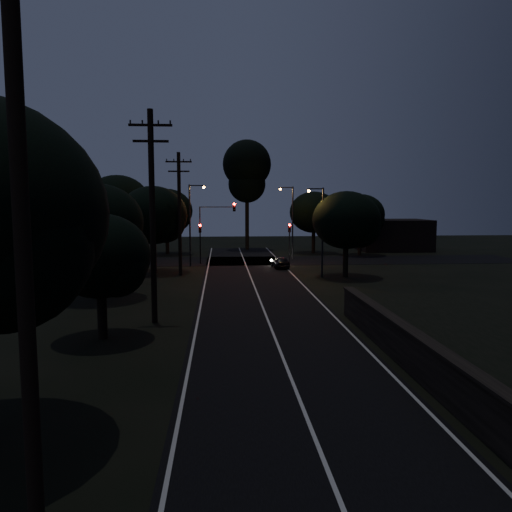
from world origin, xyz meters
TOP-DOWN VIEW (x-y plane):
  - ground at (0.00, 0.00)m, footprint 160.00×160.00m
  - road_surface at (0.00, 31.12)m, footprint 60.00×70.00m
  - utility_pole_near at (-6.00, -2.00)m, footprint 2.20×0.30m
  - utility_pole_mid at (-6.00, 15.00)m, footprint 2.20×0.30m
  - utility_pole_far at (-6.00, 32.00)m, footprint 2.20×0.30m
  - tree_left_b at (-7.84, 11.91)m, footprint 4.58×4.58m
  - tree_left_c at (-10.29, 21.88)m, footprint 5.96×5.96m
  - tree_left_d at (-8.28, 33.88)m, footprint 6.10×6.10m
  - tree_far_nw at (-8.78, 49.87)m, footprint 6.24×6.24m
  - tree_far_w at (-13.74, 45.85)m, footprint 7.30×7.30m
  - tree_far_ne at (9.21, 49.88)m, footprint 6.00×6.00m
  - tree_far_e at (14.20, 46.88)m, footprint 5.70×5.70m
  - tree_right_a at (8.20, 29.89)m, footprint 5.68×5.68m
  - tall_pine at (1.00, 55.00)m, footprint 6.34×6.34m
  - building_left at (-20.00, 52.00)m, footprint 10.00×8.00m
  - building_right at (20.00, 53.00)m, footprint 9.00×7.00m
  - signal_left at (-4.60, 39.99)m, footprint 0.28×0.35m
  - signal_right at (4.60, 39.99)m, footprint 0.28×0.35m
  - signal_mast at (-2.91, 39.99)m, footprint 3.70×0.35m
  - streetlight_a at (-5.31, 38.00)m, footprint 1.66×0.26m
  - streetlight_b at (5.31, 44.00)m, footprint 1.66×0.26m
  - streetlight_c at (5.83, 30.00)m, footprint 1.46×0.26m
  - car at (3.20, 36.03)m, footprint 1.62×3.48m

SIDE VIEW (x-z plane):
  - ground at x=0.00m, z-range 0.00..0.00m
  - road_surface at x=0.00m, z-range 0.00..0.03m
  - car at x=3.20m, z-range 0.00..1.15m
  - building_right at x=20.00m, z-range 0.00..4.00m
  - building_left at x=-20.00m, z-range 0.00..4.40m
  - signal_left at x=-4.60m, z-range 0.79..4.89m
  - signal_right at x=4.60m, z-range 0.79..4.89m
  - tree_left_b at x=-7.84m, z-range 0.86..6.69m
  - signal_mast at x=-2.91m, z-range 1.21..7.46m
  - streetlight_c at x=5.83m, z-range 0.60..8.10m
  - streetlight_a at x=-5.31m, z-range 0.64..8.64m
  - streetlight_b at x=5.31m, z-range 0.64..8.64m
  - tree_far_e at x=14.20m, z-range 1.07..8.30m
  - tree_right_a at x=8.20m, z-range 1.07..8.30m
  - tree_left_c at x=-10.29m, z-range 1.10..8.64m
  - tree_far_ne at x=9.21m, z-range 1.12..8.71m
  - tree_left_d at x=-8.28m, z-range 1.15..8.89m
  - tree_far_nw at x=-8.78m, z-range 1.16..9.06m
  - utility_pole_far at x=-6.00m, z-range 0.23..10.73m
  - utility_pole_mid at x=-6.00m, z-range 0.24..11.24m
  - tree_far_w at x=-13.74m, z-range 1.40..10.71m
  - utility_pole_near at x=-6.00m, z-range 0.25..12.25m
  - tall_pine at x=1.00m, z-range 3.18..17.58m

